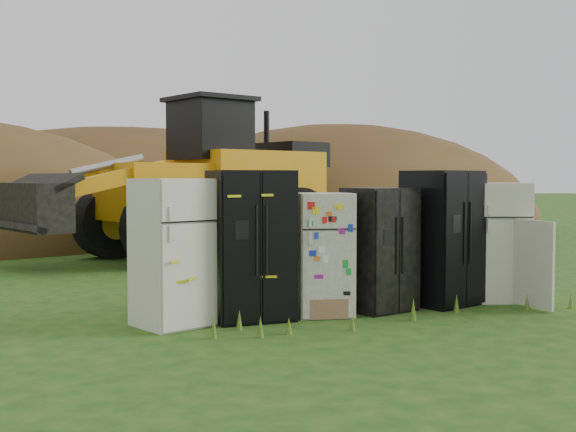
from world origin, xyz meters
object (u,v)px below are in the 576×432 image
fridge_leftmost (172,252)px  fridge_sticker (323,254)px  fridge_dark_mid (379,249)px  fridge_open_door (498,242)px  fridge_black_side (251,245)px  wheel_loader (176,177)px  fridge_black_right (442,238)px

fridge_leftmost → fridge_sticker: 2.01m
fridge_sticker → fridge_dark_mid: (0.85, 0.01, 0.03)m
fridge_dark_mid → fridge_open_door: (2.03, 0.05, 0.03)m
fridge_leftmost → fridge_sticker: fridge_leftmost is taller
fridge_black_side → wheel_loader: (0.76, 7.16, 0.88)m
fridge_open_door → fridge_sticker: bearing=-159.9°
fridge_leftmost → fridge_open_door: 4.89m
fridge_black_right → fridge_sticker: bearing=164.5°
fridge_sticker → wheel_loader: size_ratio=0.21×
fridge_sticker → fridge_black_right: fridge_black_right is taller
fridge_open_door → wheel_loader: wheel_loader is taller
fridge_black_side → fridge_black_right: fridge_black_right is taller
fridge_black_right → wheel_loader: 7.53m
fridge_black_side → fridge_dark_mid: bearing=-0.8°
fridge_dark_mid → fridge_black_right: size_ratio=0.88×
fridge_black_side → fridge_open_door: 3.86m
fridge_sticker → fridge_black_right: size_ratio=0.84×
fridge_sticker → wheel_loader: 7.33m
fridge_black_side → fridge_black_right: (2.89, -0.00, 0.00)m
fridge_black_right → fridge_open_door: 0.98m
wheel_loader → fridge_open_door: bearing=-84.0°
fridge_dark_mid → wheel_loader: (-1.08, 7.24, 0.99)m
fridge_open_door → wheel_loader: 7.89m
fridge_leftmost → wheel_loader: bearing=56.8°
fridge_leftmost → fridge_black_right: size_ratio=0.94×
fridge_black_side → fridge_black_right: bearing=1.4°
fridge_black_right → fridge_open_door: fridge_black_right is taller
fridge_black_side → fridge_open_door: fridge_black_side is taller
fridge_black_side → fridge_open_door: size_ratio=1.10×
fridge_leftmost → wheel_loader: size_ratio=0.24×
fridge_black_side → fridge_dark_mid: fridge_black_side is taller
fridge_black_right → fridge_black_side: bearing=162.0°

